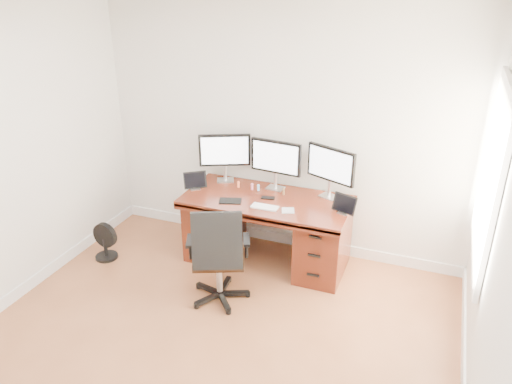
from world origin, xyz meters
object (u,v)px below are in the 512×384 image
(desk, at_px, (267,227))
(floor_fan, at_px, (105,242))
(monitor_center, at_px, (276,159))
(office_chair, at_px, (219,271))
(keyboard, at_px, (265,207))

(desk, xyz_separation_m, floor_fan, (-1.65, -0.59, -0.20))
(desk, relative_size, floor_fan, 4.14)
(desk, bearing_deg, monitor_center, 90.04)
(office_chair, relative_size, keyboard, 3.80)
(desk, relative_size, monitor_center, 3.09)
(desk, distance_m, office_chair, 0.85)
(monitor_center, bearing_deg, office_chair, -93.29)
(office_chair, distance_m, monitor_center, 1.32)
(floor_fan, height_order, keyboard, keyboard)
(monitor_center, bearing_deg, floor_fan, -147.46)
(desk, xyz_separation_m, monitor_center, (-0.00, 0.24, 0.68))
(floor_fan, bearing_deg, monitor_center, 30.73)
(floor_fan, xyz_separation_m, keyboard, (1.70, 0.35, 0.56))
(desk, height_order, office_chair, office_chair)
(desk, relative_size, keyboard, 6.41)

